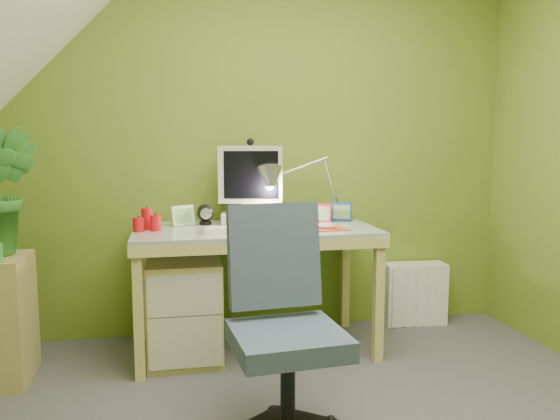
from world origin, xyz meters
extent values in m
cube|color=olive|center=(0.00, 1.60, 1.20)|extent=(3.20, 0.01, 2.40)
cube|color=white|center=(-0.18, 1.09, 0.74)|extent=(0.44, 0.21, 0.02)
cube|color=#C7451F|center=(0.28, 1.09, 0.73)|extent=(0.24, 0.18, 0.01)
ellipsoid|color=white|center=(0.28, 1.09, 0.74)|extent=(0.12, 0.08, 0.04)
cylinder|color=brown|center=(0.08, 1.15, 0.77)|extent=(0.07, 0.07, 0.08)
cube|color=red|center=(0.32, 1.35, 0.78)|extent=(0.12, 0.08, 0.11)
cube|color=navy|center=(0.46, 1.39, 0.78)|extent=(0.13, 0.07, 0.11)
cube|color=#B5DB97|center=(-0.50, 1.37, 0.78)|extent=(0.13, 0.08, 0.12)
cube|color=tan|center=(-1.40, 1.05, 0.32)|extent=(0.24, 0.37, 0.64)
cube|color=white|center=(1.01, 1.50, 0.20)|extent=(0.42, 0.19, 0.41)
camera|label=1|loc=(-0.54, -1.81, 1.21)|focal=35.00mm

